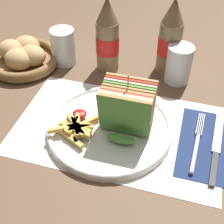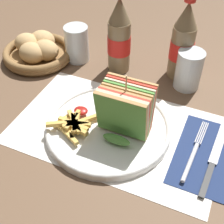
{
  "view_description": "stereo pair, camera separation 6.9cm",
  "coord_description": "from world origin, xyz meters",
  "px_view_note": "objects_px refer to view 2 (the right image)",
  "views": [
    {
      "loc": [
        0.12,
        -0.45,
        0.51
      ],
      "look_at": [
        -0.02,
        0.04,
        0.04
      ],
      "focal_mm": 50.0,
      "sensor_mm": 36.0,
      "label": 1
    },
    {
      "loc": [
        0.18,
        -0.42,
        0.51
      ],
      "look_at": [
        -0.02,
        0.04,
        0.04
      ],
      "focal_mm": 50.0,
      "sensor_mm": 36.0,
      "label": 2
    }
  ],
  "objects_px": {
    "coke_bottle_near": "(119,37)",
    "glass_far": "(77,46)",
    "bread_basket": "(38,51)",
    "coke_bottle_far": "(183,43)",
    "fork": "(193,154)",
    "club_sandwich": "(125,111)",
    "plate_main": "(108,127)",
    "knife": "(215,157)",
    "glass_near": "(188,72)"
  },
  "relations": [
    {
      "from": "fork",
      "to": "club_sandwich",
      "type": "bearing_deg",
      "value": -177.48
    },
    {
      "from": "fork",
      "to": "bread_basket",
      "type": "distance_m",
      "value": 0.53
    },
    {
      "from": "plate_main",
      "to": "bread_basket",
      "type": "height_order",
      "value": "bread_basket"
    },
    {
      "from": "knife",
      "to": "bread_basket",
      "type": "distance_m",
      "value": 0.57
    },
    {
      "from": "club_sandwich",
      "to": "fork",
      "type": "relative_size",
      "value": 0.83
    },
    {
      "from": "plate_main",
      "to": "knife",
      "type": "bearing_deg",
      "value": 3.61
    },
    {
      "from": "knife",
      "to": "bread_basket",
      "type": "height_order",
      "value": "bread_basket"
    },
    {
      "from": "knife",
      "to": "coke_bottle_near",
      "type": "bearing_deg",
      "value": 147.45
    },
    {
      "from": "coke_bottle_near",
      "to": "glass_far",
      "type": "bearing_deg",
      "value": -178.03
    },
    {
      "from": "plate_main",
      "to": "bread_basket",
      "type": "distance_m",
      "value": 0.36
    },
    {
      "from": "club_sandwich",
      "to": "coke_bottle_far",
      "type": "xyz_separation_m",
      "value": [
        0.05,
        0.27,
        0.03
      ]
    },
    {
      "from": "plate_main",
      "to": "club_sandwich",
      "type": "bearing_deg",
      "value": 2.42
    },
    {
      "from": "knife",
      "to": "coke_bottle_far",
      "type": "height_order",
      "value": "coke_bottle_far"
    },
    {
      "from": "coke_bottle_far",
      "to": "club_sandwich",
      "type": "bearing_deg",
      "value": -100.13
    },
    {
      "from": "bread_basket",
      "to": "glass_far",
      "type": "bearing_deg",
      "value": 21.97
    },
    {
      "from": "knife",
      "to": "plate_main",
      "type": "bearing_deg",
      "value": -173.49
    },
    {
      "from": "glass_far",
      "to": "bread_basket",
      "type": "bearing_deg",
      "value": -158.03
    },
    {
      "from": "knife",
      "to": "coke_bottle_far",
      "type": "bearing_deg",
      "value": 122.54
    },
    {
      "from": "knife",
      "to": "glass_far",
      "type": "bearing_deg",
      "value": 156.66
    },
    {
      "from": "fork",
      "to": "knife",
      "type": "bearing_deg",
      "value": 21.6
    },
    {
      "from": "coke_bottle_far",
      "to": "fork",
      "type": "bearing_deg",
      "value": -68.88
    },
    {
      "from": "glass_far",
      "to": "coke_bottle_far",
      "type": "bearing_deg",
      "value": 8.97
    },
    {
      "from": "club_sandwich",
      "to": "knife",
      "type": "relative_size",
      "value": 0.66
    },
    {
      "from": "bread_basket",
      "to": "coke_bottle_far",
      "type": "bearing_deg",
      "value": 12.67
    },
    {
      "from": "knife",
      "to": "glass_far",
      "type": "relative_size",
      "value": 2.14
    },
    {
      "from": "club_sandwich",
      "to": "knife",
      "type": "distance_m",
      "value": 0.21
    },
    {
      "from": "club_sandwich",
      "to": "knife",
      "type": "height_order",
      "value": "club_sandwich"
    },
    {
      "from": "fork",
      "to": "glass_far",
      "type": "distance_m",
      "value": 0.46
    },
    {
      "from": "plate_main",
      "to": "knife",
      "type": "xyz_separation_m",
      "value": [
        0.23,
        0.01,
        -0.0
      ]
    },
    {
      "from": "coke_bottle_far",
      "to": "coke_bottle_near",
      "type": "bearing_deg",
      "value": -165.6
    },
    {
      "from": "coke_bottle_near",
      "to": "bread_basket",
      "type": "relative_size",
      "value": 1.15
    },
    {
      "from": "club_sandwich",
      "to": "fork",
      "type": "distance_m",
      "value": 0.17
    },
    {
      "from": "coke_bottle_near",
      "to": "club_sandwich",
      "type": "bearing_deg",
      "value": -64.48
    },
    {
      "from": "fork",
      "to": "knife",
      "type": "relative_size",
      "value": 0.8
    },
    {
      "from": "glass_near",
      "to": "coke_bottle_far",
      "type": "bearing_deg",
      "value": 128.21
    },
    {
      "from": "coke_bottle_far",
      "to": "glass_near",
      "type": "xyz_separation_m",
      "value": [
        0.03,
        -0.04,
        -0.05
      ]
    },
    {
      "from": "plate_main",
      "to": "knife",
      "type": "distance_m",
      "value": 0.23
    },
    {
      "from": "coke_bottle_near",
      "to": "glass_far",
      "type": "relative_size",
      "value": 2.24
    },
    {
      "from": "club_sandwich",
      "to": "coke_bottle_near",
      "type": "xyz_separation_m",
      "value": [
        -0.11,
        0.23,
        0.03
      ]
    },
    {
      "from": "coke_bottle_near",
      "to": "coke_bottle_far",
      "type": "distance_m",
      "value": 0.16
    },
    {
      "from": "fork",
      "to": "bread_basket",
      "type": "bearing_deg",
      "value": 162.6
    },
    {
      "from": "glass_far",
      "to": "bread_basket",
      "type": "distance_m",
      "value": 0.12
    },
    {
      "from": "club_sandwich",
      "to": "coke_bottle_near",
      "type": "bearing_deg",
      "value": 115.52
    },
    {
      "from": "club_sandwich",
      "to": "coke_bottle_far",
      "type": "relative_size",
      "value": 0.63
    },
    {
      "from": "fork",
      "to": "glass_near",
      "type": "distance_m",
      "value": 0.24
    },
    {
      "from": "coke_bottle_near",
      "to": "glass_far",
      "type": "height_order",
      "value": "coke_bottle_near"
    },
    {
      "from": "knife",
      "to": "glass_near",
      "type": "relative_size",
      "value": 2.14
    },
    {
      "from": "fork",
      "to": "coke_bottle_far",
      "type": "height_order",
      "value": "coke_bottle_far"
    },
    {
      "from": "coke_bottle_near",
      "to": "bread_basket",
      "type": "height_order",
      "value": "coke_bottle_near"
    },
    {
      "from": "bread_basket",
      "to": "glass_near",
      "type": "bearing_deg",
      "value": 6.07
    }
  ]
}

